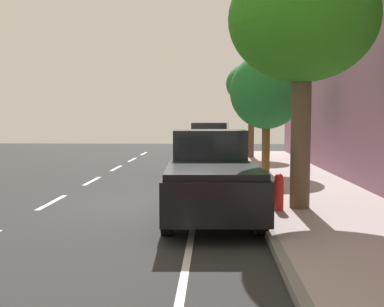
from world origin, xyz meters
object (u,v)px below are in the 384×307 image
(bicycle_at_curb, at_px, (231,175))
(street_tree_mid_block, at_px, (303,21))
(cyclist_with_backpack, at_px, (239,157))
(parked_pickup_black_second, at_px, (211,177))
(street_tree_corner, at_px, (252,85))
(parked_suv_white_mid, at_px, (211,142))
(street_tree_far_end, at_px, (266,91))
(fire_hydrant, at_px, (279,192))

(bicycle_at_curb, bearing_deg, street_tree_mid_block, -71.49)
(cyclist_with_backpack, xyz_separation_m, street_tree_mid_block, (1.20, -3.82, 3.43))
(parked_pickup_black_second, xyz_separation_m, street_tree_mid_block, (2.07, 0.27, 3.53))
(parked_pickup_black_second, relative_size, cyclist_with_backpack, 3.25)
(parked_pickup_black_second, xyz_separation_m, street_tree_corner, (2.07, 14.29, 3.06))
(parked_suv_white_mid, bearing_deg, street_tree_far_end, -69.46)
(bicycle_at_curb, xyz_separation_m, street_tree_far_end, (1.42, 2.82, 2.85))
(bicycle_at_curb, bearing_deg, cyclist_with_backpack, -63.12)
(street_tree_mid_block, relative_size, fire_hydrant, 6.86)
(street_tree_corner, bearing_deg, parked_suv_white_mid, -147.50)
(fire_hydrant, bearing_deg, parked_pickup_black_second, 178.79)
(parked_suv_white_mid, xyz_separation_m, street_tree_mid_block, (2.10, -12.68, 3.40))
(bicycle_at_curb, height_order, fire_hydrant, fire_hydrant)
(bicycle_at_curb, relative_size, cyclist_with_backpack, 0.87)
(fire_hydrant, bearing_deg, bicycle_at_curb, 101.13)
(parked_suv_white_mid, height_order, street_tree_mid_block, street_tree_mid_block)
(cyclist_with_backpack, distance_m, street_tree_corner, 10.69)
(street_tree_mid_block, bearing_deg, fire_hydrant, -149.82)
(street_tree_mid_block, relative_size, street_tree_corner, 1.17)
(parked_pickup_black_second, height_order, street_tree_far_end, street_tree_far_end)
(parked_suv_white_mid, height_order, fire_hydrant, parked_suv_white_mid)
(street_tree_mid_block, height_order, street_tree_far_end, street_tree_mid_block)
(parked_suv_white_mid, relative_size, fire_hydrant, 5.73)
(parked_suv_white_mid, xyz_separation_m, bicycle_at_curb, (0.68, -8.43, -0.64))
(street_tree_far_end, xyz_separation_m, street_tree_corner, (0.00, 6.95, 0.73))
(parked_pickup_black_second, bearing_deg, street_tree_far_end, 74.26)
(parked_suv_white_mid, relative_size, cyclist_with_backpack, 2.91)
(bicycle_at_curb, distance_m, street_tree_corner, 10.50)
(bicycle_at_curb, distance_m, street_tree_mid_block, 6.04)
(bicycle_at_curb, bearing_deg, parked_pickup_black_second, -98.16)
(parked_suv_white_mid, height_order, street_tree_far_end, street_tree_far_end)
(parked_pickup_black_second, bearing_deg, street_tree_corner, 81.76)
(parked_suv_white_mid, height_order, cyclist_with_backpack, parked_suv_white_mid)
(parked_suv_white_mid, distance_m, street_tree_far_end, 6.38)
(parked_suv_white_mid, xyz_separation_m, street_tree_far_end, (2.10, -5.61, 2.20))
(cyclist_with_backpack, distance_m, street_tree_mid_block, 5.27)
(parked_pickup_black_second, bearing_deg, cyclist_with_backpack, 78.03)
(parked_suv_white_mid, bearing_deg, street_tree_mid_block, -80.59)
(street_tree_corner, relative_size, fire_hydrant, 5.87)
(cyclist_with_backpack, distance_m, street_tree_far_end, 4.12)
(street_tree_far_end, distance_m, fire_hydrant, 7.85)
(street_tree_corner, bearing_deg, street_tree_far_end, -90.00)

